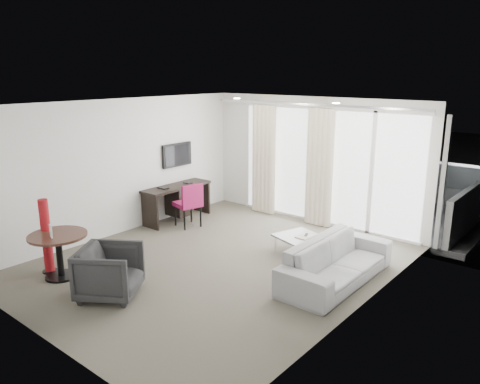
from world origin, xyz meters
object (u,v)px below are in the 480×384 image
Objects in this scene: coffee_table at (299,245)px; desk at (177,203)px; desk_chair at (188,205)px; round_table at (60,256)px; tub_armchair at (110,272)px; rattan_chair_b at (414,195)px; rattan_chair_a at (386,193)px; sofa at (337,261)px; red_lamp at (46,236)px.

desk is at bearing -179.46° from coffee_table.
desk_chair is 2.99m from round_table.
coffee_table is at bearing 0.54° from desk.
rattan_chair_b is (1.87, 6.66, 0.07)m from tub_armchair.
round_table is 1.23× the size of coffee_table.
rattan_chair_a is (2.73, 3.50, -0.02)m from desk_chair.
tub_armchair is (1.38, -2.87, -0.09)m from desk_chair.
rattan_chair_a is (-0.87, 3.90, 0.12)m from sofa.
coffee_table is at bearing 60.45° from sofa.
round_table is 3.93m from coffee_table.
rattan_chair_a is at bearing 66.65° from red_lamp.
red_lamp reaches higher than rattan_chair_b.
sofa reaches higher than coffee_table.
desk is 3.05m from coffee_table.
rattan_chair_b reaches higher than desk.
tub_armchair is at bearing -50.16° from desk_chair.
red_lamp is 1.68× the size of coffee_table.
rattan_chair_a is (0.17, 3.31, 0.28)m from coffee_table.
coffee_table is (1.18, 3.06, -0.21)m from tub_armchair.
tub_armchair is 0.37× the size of sofa.
desk reaches higher than coffee_table.
red_lamp reaches higher than rattan_chair_a.
desk is 3.56m from tub_armchair.
rattan_chair_b is (3.24, 3.79, -0.03)m from desk_chair.
red_lamp is at bearing -178.18° from round_table.
desk is 0.52m from desk_chair.
red_lamp is 0.55× the size of sofa.
rattan_chair_b is at bearing 4.83° from sofa.
red_lamp reaches higher than tub_armchair.
coffee_table is at bearing 53.91° from round_table.
round_table is 0.99× the size of rattan_chair_a.
red_lamp is 1.47× the size of tub_armchair.
desk_chair reaches higher than tub_armchair.
desk reaches higher than round_table.
sofa is at bearing -7.81° from desk.
rattan_chair_a reaches higher than tub_armchair.
rattan_chair_b is (3.32, 6.78, -0.16)m from red_lamp.
coffee_table is 0.82× the size of rattan_chair_b.
tub_armchair is at bearing -58.38° from desk.
sofa is (2.22, 2.47, -0.05)m from tub_armchair.
desk is 4.63m from rattan_chair_a.
sofa is at bearing 35.19° from red_lamp.
round_table is at bearing 127.60° from sofa.
tub_armchair is (1.87, -3.03, -0.00)m from desk.
desk_chair is (0.49, -0.16, 0.09)m from desk.
desk is at bearing -143.90° from rattan_chair_a.
desk reaches higher than sofa.
desk is 0.73× the size of sofa.
round_table is 1.01× the size of rattan_chair_b.
desk is 3.23m from round_table.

